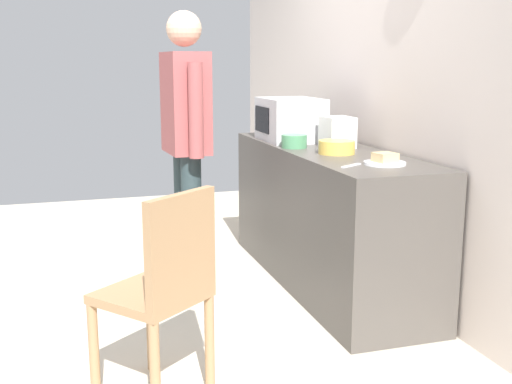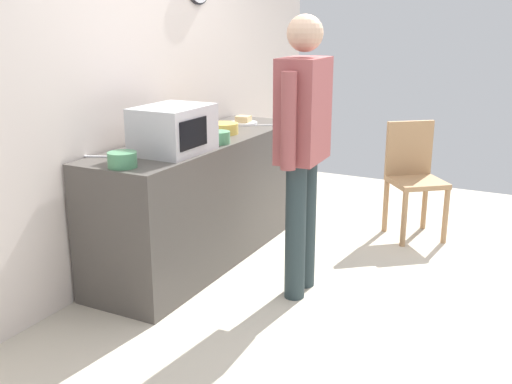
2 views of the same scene
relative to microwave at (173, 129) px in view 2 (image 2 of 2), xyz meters
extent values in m
plane|color=beige|center=(0.31, -1.13, -1.06)|extent=(6.00, 6.00, 0.00)
cube|color=silver|center=(0.31, 0.47, 0.24)|extent=(5.40, 0.10, 2.60)
cube|color=#4C4742|center=(0.47, 0.09, -0.60)|extent=(2.10, 0.62, 0.91)
cube|color=silver|center=(0.00, 0.00, 0.00)|extent=(0.50, 0.38, 0.30)
cube|color=black|center=(-0.06, -0.19, 0.00)|extent=(0.30, 0.01, 0.18)
cylinder|color=white|center=(1.17, 0.12, -0.14)|extent=(0.23, 0.23, 0.01)
cube|color=tan|center=(1.17, 0.12, -0.11)|extent=(0.12, 0.12, 0.05)
cylinder|color=#4C8E60|center=(-0.47, 0.04, -0.10)|extent=(0.17, 0.17, 0.09)
cylinder|color=gold|center=(0.71, 0.04, -0.11)|extent=(0.22, 0.22, 0.08)
cylinder|color=#4C8E60|center=(0.37, -0.11, -0.11)|extent=(0.17, 0.17, 0.09)
cube|color=silver|center=(0.43, 0.17, -0.05)|extent=(0.22, 0.18, 0.20)
cube|color=silver|center=(1.17, -0.08, -0.15)|extent=(0.11, 0.15, 0.01)
cube|color=silver|center=(-0.34, 0.36, -0.15)|extent=(0.09, 0.16, 0.01)
cylinder|color=#28383B|center=(0.34, -0.79, -0.62)|extent=(0.13, 0.13, 0.89)
cylinder|color=#28383B|center=(0.14, -0.80, -0.62)|extent=(0.13, 0.13, 0.89)
cube|color=#9E4C4C|center=(0.24, -0.80, 0.15)|extent=(0.41, 0.26, 0.63)
cylinder|color=#9E4C4C|center=(0.49, -0.78, 0.11)|extent=(0.09, 0.09, 0.57)
cylinder|color=#9E4C4C|center=(-0.01, -0.81, 0.11)|extent=(0.09, 0.09, 0.57)
sphere|color=#D1A889|center=(0.24, -0.80, 0.60)|extent=(0.22, 0.22, 0.22)
cylinder|color=#A87F56|center=(1.37, -1.21, -0.83)|extent=(0.04, 0.04, 0.45)
cylinder|color=#A87F56|center=(1.59, -1.48, -0.83)|extent=(0.04, 0.04, 0.45)
cylinder|color=#A87F56|center=(1.64, -0.98, -0.83)|extent=(0.04, 0.04, 0.45)
cylinder|color=#A87F56|center=(1.87, -1.26, -0.83)|extent=(0.04, 0.04, 0.45)
cube|color=#A87F56|center=(1.62, -1.23, -0.59)|extent=(0.56, 0.56, 0.04)
cube|color=#A87F56|center=(1.76, -1.12, -0.34)|extent=(0.28, 0.34, 0.45)
camera|label=1|loc=(4.24, -1.57, 0.40)|focal=44.67mm
camera|label=2|loc=(-3.14, -2.21, 0.68)|focal=42.09mm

